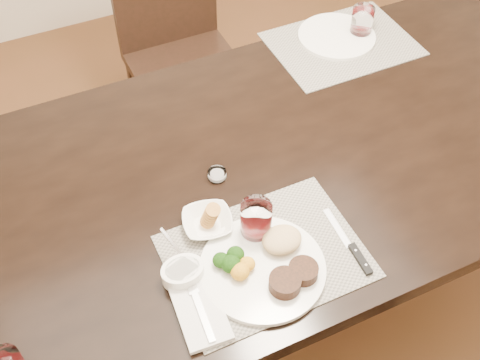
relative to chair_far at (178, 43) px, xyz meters
name	(u,v)px	position (x,y,z in m)	size (l,w,h in m)	color
ground_plane	(279,292)	(0.00, -0.93, -0.50)	(4.50, 4.50, 0.00)	#492F17
dining_table	(290,173)	(0.00, -0.93, 0.16)	(2.00, 1.00, 0.75)	black
chair_far	(178,43)	(0.00, 0.00, 0.00)	(0.42, 0.42, 0.90)	black
placemat_near	(265,256)	(-0.22, -1.21, 0.25)	(0.46, 0.34, 0.00)	gray
placemat_far	(342,44)	(0.38, -0.56, 0.25)	(0.46, 0.34, 0.00)	gray
dinner_plate	(269,265)	(-0.23, -1.24, 0.27)	(0.30, 0.30, 0.05)	white
napkin_fork	(200,311)	(-0.42, -1.28, 0.26)	(0.11, 0.19, 0.02)	white
steak_knife	(355,251)	(-0.02, -1.29, 0.26)	(0.02, 0.21, 0.01)	white
cracker_bowl	(207,222)	(-0.31, -1.07, 0.27)	(0.15, 0.15, 0.05)	white
sauce_ramekin	(183,272)	(-0.42, -1.18, 0.27)	(0.10, 0.15, 0.08)	white
wine_glass_near	(256,222)	(-0.21, -1.14, 0.30)	(0.08, 0.08, 0.11)	white
far_plate	(337,36)	(0.39, -0.53, 0.26)	(0.26, 0.26, 0.01)	white
wine_glass_far	(362,23)	(0.47, -0.54, 0.29)	(0.07, 0.07, 0.10)	white
salt_cellar	(217,175)	(-0.22, -0.93, 0.26)	(0.05, 0.05, 0.02)	white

